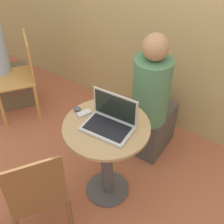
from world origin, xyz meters
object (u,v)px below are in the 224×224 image
laptop (110,121)px  cell_phone (84,113)px  person_seated (152,107)px  chair_empty (37,193)px

laptop → cell_phone: (-0.24, 0.00, -0.04)m
laptop → cell_phone: 0.24m
laptop → cell_phone: laptop is taller
laptop → cell_phone: bearing=179.5°
cell_phone → person_seated: 0.70m
cell_phone → person_seated: (0.26, 0.61, -0.24)m
cell_phone → chair_empty: 0.65m
cell_phone → chair_empty: bearing=-87.2°
chair_empty → person_seated: bearing=78.9°
cell_phone → laptop: bearing=-0.5°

